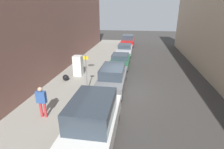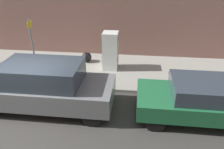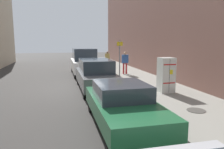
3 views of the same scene
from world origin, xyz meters
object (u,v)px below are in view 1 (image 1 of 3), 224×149
object	(u,v)px
fire_hydrant	(67,114)
parked_van_white	(93,121)
parked_suv_gray	(113,77)
parked_suv_red	(128,40)
parked_sedan_green	(120,60)
parked_sedan_silver	(125,49)
pedestrian_standing_near	(42,100)
street_sign_post	(86,71)
discarded_refrigerator	(78,66)
trash_bag	(66,78)

from	to	relation	value
fire_hydrant	parked_van_white	xyz separation A→B (m)	(1.69, -1.11, 0.50)
parked_suv_gray	parked_suv_red	size ratio (longest dim) A/B	1.06
parked_sedan_green	parked_sedan_silver	xyz separation A→B (m)	(0.00, 5.48, -0.00)
fire_hydrant	pedestrian_standing_near	size ratio (longest dim) A/B	0.47
street_sign_post	pedestrian_standing_near	world-z (taller)	street_sign_post
discarded_refrigerator	trash_bag	size ratio (longest dim) A/B	3.57
pedestrian_standing_near	parked_sedan_green	world-z (taller)	pedestrian_standing_near
discarded_refrigerator	fire_hydrant	distance (m)	6.85
trash_bag	street_sign_post	bearing A→B (deg)	-35.37
discarded_refrigerator	trash_bag	world-z (taller)	discarded_refrigerator
street_sign_post	parked_sedan_silver	size ratio (longest dim) A/B	0.58
fire_hydrant	parked_sedan_green	size ratio (longest dim) A/B	0.19
pedestrian_standing_near	parked_suv_red	distance (m)	21.75
fire_hydrant	trash_bag	world-z (taller)	fire_hydrant
street_sign_post	fire_hydrant	xyz separation A→B (m)	(-0.01, -3.67, -1.05)
trash_bag	parked_suv_gray	size ratio (longest dim) A/B	0.10
trash_bag	parked_suv_gray	world-z (taller)	parked_suv_gray
parked_sedan_silver	parked_van_white	bearing A→B (deg)	-90.00
parked_van_white	parked_suv_red	size ratio (longest dim) A/B	1.07
pedestrian_standing_near	parked_van_white	size ratio (longest dim) A/B	0.37
parked_suv_red	fire_hydrant	bearing A→B (deg)	-94.45
street_sign_post	parked_sedan_green	size ratio (longest dim) A/B	0.59
parked_van_white	parked_suv_gray	world-z (taller)	parked_van_white
discarded_refrigerator	fire_hydrant	size ratio (longest dim) A/B	2.12
discarded_refrigerator	parked_suv_red	xyz separation A→B (m)	(3.34, 15.06, -0.12)
trash_bag	parked_sedan_green	bearing A→B (deg)	50.45
parked_suv_red	parked_sedan_green	bearing A→B (deg)	-90.00
fire_hydrant	parked_suv_red	size ratio (longest dim) A/B	0.18
parked_sedan_silver	parked_suv_red	world-z (taller)	parked_suv_red
trash_bag	pedestrian_standing_near	world-z (taller)	pedestrian_standing_near
parked_sedan_green	parked_suv_red	xyz separation A→B (m)	(0.00, 11.54, 0.19)
discarded_refrigerator	parked_sedan_green	xyz separation A→B (m)	(3.34, 3.52, -0.30)
parked_suv_red	discarded_refrigerator	bearing A→B (deg)	-102.52
parked_suv_gray	parked_sedan_green	bearing A→B (deg)	90.00
discarded_refrigerator	pedestrian_standing_near	size ratio (longest dim) A/B	1.01
parked_suv_gray	parked_sedan_green	distance (m)	5.44
discarded_refrigerator	parked_van_white	xyz separation A→B (m)	(3.34, -7.74, 0.04)
trash_bag	parked_suv_red	xyz separation A→B (m)	(4.00, 16.38, 0.52)
fire_hydrant	parked_suv_red	world-z (taller)	parked_suv_red
discarded_refrigerator	parked_sedan_silver	distance (m)	9.60
fire_hydrant	discarded_refrigerator	bearing A→B (deg)	104.01
fire_hydrant	trash_bag	xyz separation A→B (m)	(-2.31, 5.31, -0.18)
parked_sedan_silver	pedestrian_standing_near	bearing A→B (deg)	-101.33
parked_suv_gray	parked_sedan_silver	size ratio (longest dim) A/B	1.05
pedestrian_standing_near	parked_sedan_silver	distance (m)	15.78
fire_hydrant	trash_bag	distance (m)	5.79
fire_hydrant	parked_van_white	world-z (taller)	parked_van_white
street_sign_post	trash_bag	world-z (taller)	street_sign_post
street_sign_post	fire_hydrant	world-z (taller)	street_sign_post
discarded_refrigerator	parked_sedan_green	world-z (taller)	discarded_refrigerator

